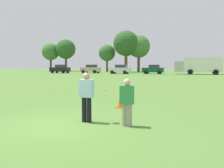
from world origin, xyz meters
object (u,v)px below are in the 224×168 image
frisbee (103,91)px  parked_car_center (120,69)px  box_truck (199,65)px  traffic_cone (120,103)px  player_thrower (86,94)px  parked_car_mid_left (91,69)px  parked_car_near_left (60,69)px  player_defender (127,100)px  parked_car_mid_right (153,69)px

frisbee → parked_car_center: bearing=103.5°
frisbee → box_truck: (5.16, 42.45, 0.67)m
traffic_cone → parked_car_center: 39.12m
frisbee → parked_car_center: size_ratio=0.06×
player_thrower → frisbee: (0.56, 0.12, 0.13)m
parked_car_mid_left → player_thrower: bearing=-69.3°
parked_car_near_left → parked_car_mid_left: (6.42, 1.61, 0.00)m
player_defender → frisbee: player_defender is taller
player_thrower → parked_car_mid_right: bearing=93.8°
traffic_cone → parked_car_center: parked_car_center is taller
player_defender → player_thrower: bearing=174.0°
frisbee → parked_car_mid_right: size_ratio=0.06×
parked_car_center → parked_car_mid_right: bearing=11.7°
frisbee → traffic_cone: bearing=93.7°
player_defender → frisbee: 0.95m
box_truck → frisbee: bearing=-96.9°
player_defender → parked_car_near_left: size_ratio=0.36×
traffic_cone → parked_car_mid_right: size_ratio=0.11×
traffic_cone → parked_car_center: bearing=104.3°
parked_car_mid_right → traffic_cone: bearing=-85.3°
frisbee → parked_car_near_left: bearing=119.4°
parked_car_center → box_truck: 15.11m
player_thrower → parked_car_mid_right: parked_car_mid_right is taller
player_defender → parked_car_near_left: 48.02m
traffic_cone → parked_car_mid_left: 43.21m
player_defender → parked_car_near_left: (-24.11, 41.53, 0.07)m
player_thrower → parked_car_mid_left: parked_car_mid_left is taller
parked_car_near_left → parked_car_center: (13.39, -0.37, 0.00)m
parked_car_center → traffic_cone: bearing=-75.7°
player_defender → frisbee: size_ratio=5.62×
parked_car_near_left → parked_car_mid_left: size_ratio=1.00×
player_defender → parked_car_center: (-10.73, 41.16, 0.07)m
frisbee → parked_car_mid_left: size_ratio=0.06×
frisbee → traffic_cone: 3.11m
traffic_cone → parked_car_near_left: 44.68m
player_defender → box_truck: size_ratio=0.18×
parked_car_mid_left → traffic_cone: bearing=-67.4°
traffic_cone → box_truck: (5.35, 39.47, 1.52)m
frisbee → parked_car_mid_right: (-3.41, 42.22, -0.16)m
player_defender → box_truck: 42.94m
parked_car_near_left → frisbee: bearing=-60.6°
box_truck → parked_car_mid_right: bearing=-178.5°
traffic_cone → parked_car_near_left: size_ratio=0.11×
frisbee → parked_car_mid_left: parked_car_mid_left is taller
frisbee → parked_car_mid_left: (-16.81, 42.86, -0.16)m
parked_car_mid_left → player_defender: bearing=-67.7°
frisbee → parked_car_mid_right: 42.36m
frisbee → parked_car_center: 42.05m
parked_car_near_left → player_defender: bearing=-59.9°
player_thrower → traffic_cone: bearing=83.2°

